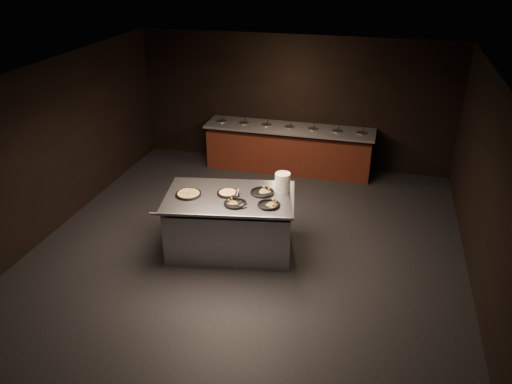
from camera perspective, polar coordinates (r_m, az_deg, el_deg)
room at (r=7.58m, az=-1.33°, el=1.99°), size 7.02×8.02×2.92m
salad_bar at (r=11.16m, az=3.73°, el=4.65°), size 3.70×0.83×1.18m
serving_counter at (r=8.21m, az=-2.95°, el=-3.69°), size 2.25×1.66×0.99m
plate_stack at (r=8.04m, az=3.07°, el=1.08°), size 0.25×0.25×0.31m
pan_veggie_whole at (r=8.05m, az=-7.72°, el=-0.20°), size 0.42×0.42×0.04m
pan_cheese_whole at (r=8.02m, az=-3.24°, el=-0.08°), size 0.35×0.35×0.04m
pan_cheese_slices_a at (r=8.04m, az=0.73°, el=0.00°), size 0.39×0.39×0.04m
pan_cheese_slices_b at (r=7.70m, az=-2.38°, el=-1.29°), size 0.36×0.36×0.04m
pan_veggie_slices at (r=7.66m, az=1.49°, el=-1.44°), size 0.35×0.35×0.04m
server_left at (r=7.91m, az=-2.19°, el=0.01°), size 0.10×0.34×0.16m
server_right at (r=7.67m, az=-2.15°, el=-0.89°), size 0.31×0.21×0.17m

